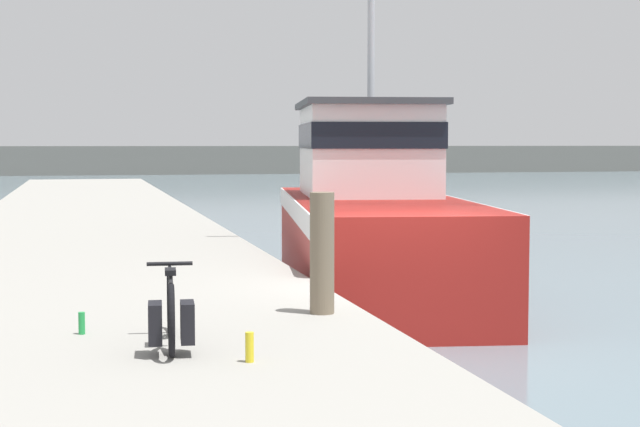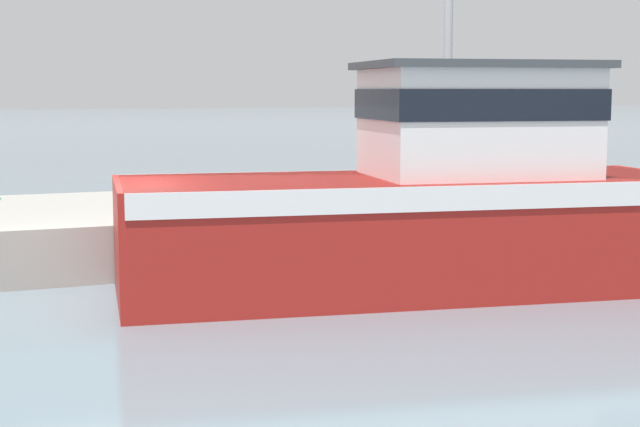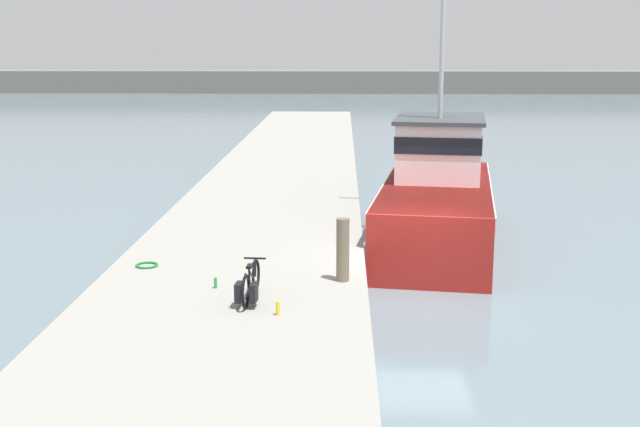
{
  "view_description": "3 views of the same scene",
  "coord_description": "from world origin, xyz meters",
  "px_view_note": "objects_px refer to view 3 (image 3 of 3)",
  "views": [
    {
      "loc": [
        -4.39,
        -12.65,
        2.84
      ],
      "look_at": [
        -0.72,
        2.38,
        1.74
      ],
      "focal_mm": 55.0,
      "sensor_mm": 36.0,
      "label": 1
    },
    {
      "loc": [
        14.86,
        -2.42,
        3.2
      ],
      "look_at": [
        -0.22,
        3.62,
        1.17
      ],
      "focal_mm": 55.0,
      "sensor_mm": 36.0,
      "label": 2
    },
    {
      "loc": [
        -1.85,
        -18.36,
        5.83
      ],
      "look_at": [
        -2.42,
        1.52,
        1.6
      ],
      "focal_mm": 45.0,
      "sensor_mm": 36.0,
      "label": 3
    }
  ],
  "objects_px": {
    "mooring_post": "(343,250)",
    "water_bottle_by_bike": "(278,308)",
    "water_bottle_on_curb": "(216,283)",
    "bicycle_touring": "(249,285)",
    "fishing_boat_main": "(438,194)"
  },
  "relations": [
    {
      "from": "mooring_post",
      "to": "water_bottle_by_bike",
      "type": "height_order",
      "value": "mooring_post"
    },
    {
      "from": "fishing_boat_main",
      "to": "bicycle_touring",
      "type": "height_order",
      "value": "fishing_boat_main"
    },
    {
      "from": "bicycle_touring",
      "to": "mooring_post",
      "type": "height_order",
      "value": "mooring_post"
    },
    {
      "from": "water_bottle_on_curb",
      "to": "water_bottle_by_bike",
      "type": "height_order",
      "value": "water_bottle_by_bike"
    },
    {
      "from": "fishing_boat_main",
      "to": "water_bottle_by_bike",
      "type": "distance_m",
      "value": 10.55
    },
    {
      "from": "mooring_post",
      "to": "water_bottle_by_bike",
      "type": "relative_size",
      "value": 5.14
    },
    {
      "from": "water_bottle_on_curb",
      "to": "fishing_boat_main",
      "type": "bearing_deg",
      "value": 56.52
    },
    {
      "from": "bicycle_touring",
      "to": "water_bottle_by_bike",
      "type": "height_order",
      "value": "bicycle_touring"
    },
    {
      "from": "mooring_post",
      "to": "water_bottle_on_curb",
      "type": "relative_size",
      "value": 6.11
    },
    {
      "from": "mooring_post",
      "to": "water_bottle_on_curb",
      "type": "xyz_separation_m",
      "value": [
        -2.57,
        -0.59,
        -0.56
      ]
    },
    {
      "from": "fishing_boat_main",
      "to": "bicycle_touring",
      "type": "distance_m",
      "value": 10.13
    },
    {
      "from": "water_bottle_on_curb",
      "to": "mooring_post",
      "type": "bearing_deg",
      "value": 12.99
    },
    {
      "from": "fishing_boat_main",
      "to": "mooring_post",
      "type": "height_order",
      "value": "fishing_boat_main"
    },
    {
      "from": "bicycle_touring",
      "to": "mooring_post",
      "type": "distance_m",
      "value": 2.32
    },
    {
      "from": "bicycle_touring",
      "to": "water_bottle_on_curb",
      "type": "height_order",
      "value": "bicycle_touring"
    }
  ]
}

